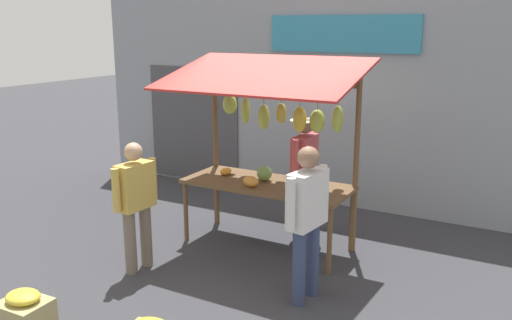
{
  "coord_description": "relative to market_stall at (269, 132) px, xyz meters",
  "views": [
    {
      "loc": [
        -3.18,
        6.03,
        2.88
      ],
      "look_at": [
        0.0,
        0.3,
        1.25
      ],
      "focal_mm": 38.13,
      "sensor_mm": 36.0,
      "label": 1
    }
  ],
  "objects": [
    {
      "name": "market_stall",
      "position": [
        0.0,
        0.0,
        0.0
      ],
      "size": [
        2.5,
        1.46,
        2.5
      ],
      "color": "brown",
      "rests_on": "ground"
    },
    {
      "name": "street_backdrop",
      "position": [
        0.04,
        -2.15,
        0.15
      ],
      "size": [
        9.0,
        0.3,
        3.4
      ],
      "color": "#8C939E",
      "rests_on": "ground"
    },
    {
      "name": "shopper_with_shopping_bag",
      "position": [
        1.01,
        1.44,
        -0.65
      ],
      "size": [
        0.26,
        0.68,
        1.57
      ],
      "rotation": [
        0.0,
        0.0,
        -1.65
      ],
      "color": "#726656",
      "rests_on": "ground"
    },
    {
      "name": "vendor_with_sunhat",
      "position": [
        -0.2,
        -0.7,
        -0.57
      ],
      "size": [
        0.43,
        0.7,
        1.65
      ],
      "rotation": [
        0.0,
        0.0,
        1.59
      ],
      "color": "#4C4C51",
      "rests_on": "ground"
    },
    {
      "name": "shopper_with_ponytail",
      "position": [
        -1.06,
        1.15,
        -0.56
      ],
      "size": [
        0.28,
        0.71,
        1.69
      ],
      "rotation": [
        0.0,
        0.0,
        -1.7
      ],
      "color": "navy",
      "rests_on": "ground"
    },
    {
      "name": "produce_crate_side",
      "position": [
        1.16,
        2.95,
        -1.39
      ],
      "size": [
        0.48,
        0.41,
        0.35
      ],
      "color": "tan",
      "rests_on": "ground"
    },
    {
      "name": "ground_plane",
      "position": [
        -0.01,
        0.05,
        -1.55
      ],
      "size": [
        40.0,
        40.0,
        0.0
      ],
      "primitive_type": "plane",
      "color": "#38383D"
    }
  ]
}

